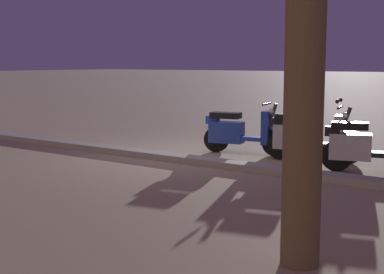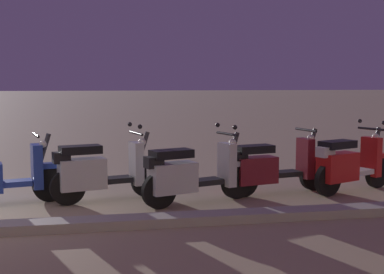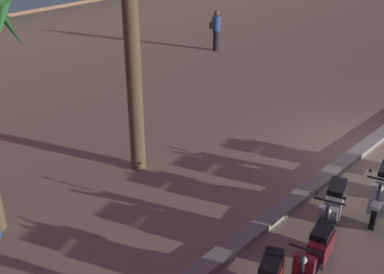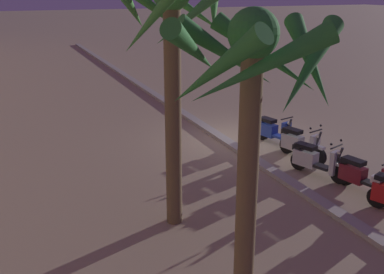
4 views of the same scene
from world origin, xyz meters
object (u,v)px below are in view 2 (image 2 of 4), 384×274
scooter_silver_gap_after_mid (99,172)px  scooter_red_tail_end (348,164)px  scooter_maroon_mid_centre (271,167)px  scooter_silver_lead_nearest (190,174)px

scooter_silver_gap_after_mid → scooter_red_tail_end: bearing=178.7°
scooter_maroon_mid_centre → scooter_silver_gap_after_mid: size_ratio=1.06×
scooter_red_tail_end → scooter_silver_lead_nearest: size_ratio=0.92×
scooter_red_tail_end → scooter_maroon_mid_centre: bearing=-5.1°
scooter_red_tail_end → scooter_maroon_mid_centre: 1.28m
scooter_maroon_mid_centre → scooter_silver_gap_after_mid: scooter_silver_gap_after_mid is taller
scooter_maroon_mid_centre → scooter_silver_lead_nearest: bearing=17.9°
scooter_red_tail_end → scooter_silver_lead_nearest: (2.69, 0.34, -0.01)m
scooter_maroon_mid_centre → scooter_silver_lead_nearest: (1.41, 0.45, 0.01)m
scooter_silver_lead_nearest → scooter_silver_gap_after_mid: 1.38m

